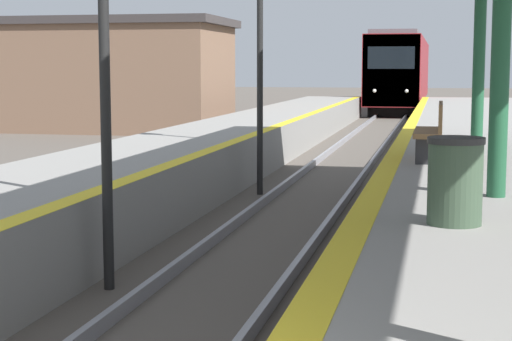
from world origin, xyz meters
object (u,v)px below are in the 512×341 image
at_px(trash_bin, 455,181).
at_px(bench, 432,129).
at_px(train, 402,72).
at_px(signal_mid, 260,20).

height_order(trash_bin, bench, bench).
bearing_deg(train, signal_mid, -91.66).
distance_m(trash_bin, bench, 5.77).
height_order(signal_mid, bench, signal_mid).
distance_m(signal_mid, bench, 4.52).
xyz_separation_m(train, bench, (2.28, -39.21, -0.69)).
bearing_deg(trash_bin, train, 93.25).
bearing_deg(bench, train, 93.33).
bearing_deg(train, trash_bin, -86.75).
xyz_separation_m(train, signal_mid, (-1.07, -36.84, 1.21)).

